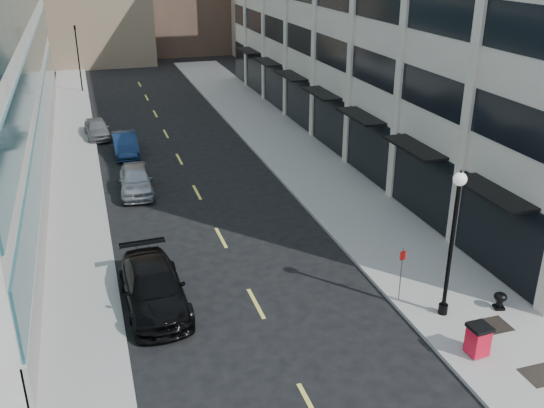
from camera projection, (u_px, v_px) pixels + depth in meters
sidewalk_right at (321, 177)px, 36.02m from camera, size 5.00×80.00×0.15m
sidewalk_left at (76, 205)px, 32.17m from camera, size 3.00×80.00×0.15m
building_right at (416, 5)px, 41.24m from camera, size 15.30×46.50×18.25m
grate_mid at (544, 374)px, 19.36m from camera, size 1.40×1.00×0.01m
grate_far at (490, 326)px, 21.82m from camera, size 1.40×1.00×0.01m
road_centerline at (208, 213)px, 31.36m from camera, size 0.15×68.20×0.01m
traffic_signal at (75, 30)px, 54.77m from camera, size 0.66×0.66×6.98m
car_black_pickup at (154, 288)px, 23.01m from camera, size 2.44×5.59×1.60m
car_silver_sedan at (136, 180)px, 33.68m from camera, size 2.05×4.57×1.52m
car_blue_sedan at (125, 144)px, 39.84m from camera, size 1.52×4.34×1.43m
car_grey_sedan at (97, 128)px, 43.38m from camera, size 1.89×4.13×1.37m
trash_bin at (478, 339)px, 20.09m from camera, size 0.74×0.81×1.13m
lamppost at (453, 232)px, 21.25m from camera, size 0.48×0.48×5.72m
sign_post at (402, 266)px, 22.88m from camera, size 0.27×0.07×2.26m
urn_planter at (500, 299)px, 22.71m from camera, size 0.49×0.49×0.68m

